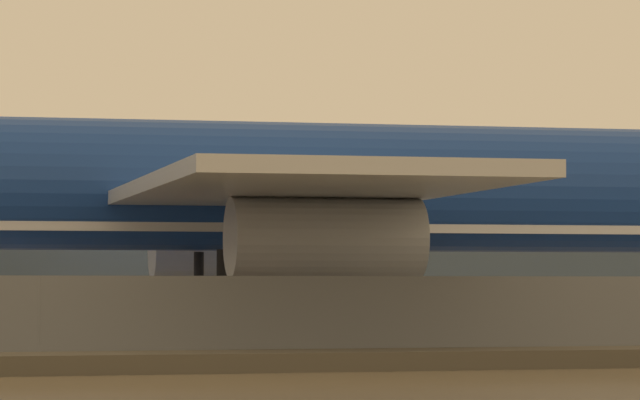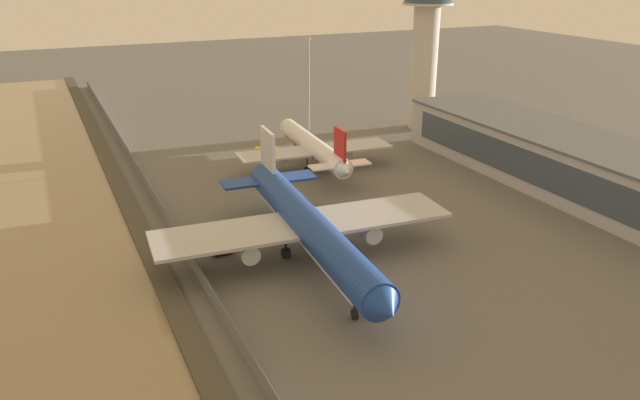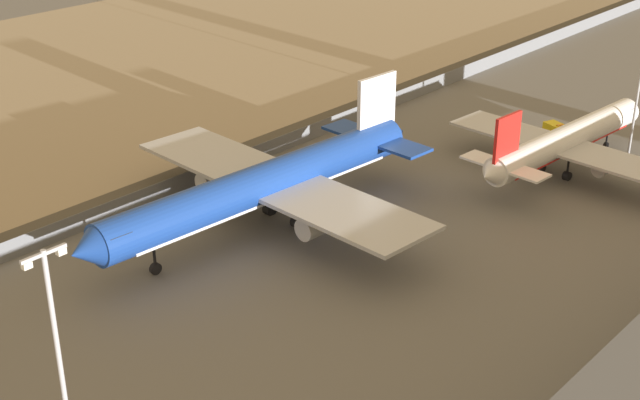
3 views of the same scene
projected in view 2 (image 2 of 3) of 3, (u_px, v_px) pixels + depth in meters
name	position (u px, v px, depth m)	size (l,w,h in m)	color
ground_plane	(282.00, 233.00, 99.54)	(500.00, 500.00, 0.00)	#66635E
shoreline_seawall	(151.00, 255.00, 91.46)	(320.00, 3.00, 0.50)	#474238
perimeter_fence	(181.00, 244.00, 92.86)	(280.00, 0.10, 2.49)	slate
cargo_jet_blue	(308.00, 225.00, 88.05)	(51.13, 43.88, 14.98)	#193D93
passenger_jet_white_red	(313.00, 147.00, 128.66)	(38.11, 32.42, 11.93)	white
baggage_tug	(221.00, 249.00, 92.23)	(1.68, 3.24, 1.80)	red
ops_van	(267.00, 152.00, 136.68)	(3.80, 5.61, 2.48)	yellow
control_tower	(426.00, 38.00, 153.60)	(12.87, 12.87, 38.92)	beige
terminal_building	(632.00, 185.00, 105.38)	(108.18, 19.14, 10.25)	#B2B2B7
apron_light_mast_apron_west	(309.00, 89.00, 137.17)	(3.20, 0.40, 25.56)	#A8A8AD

